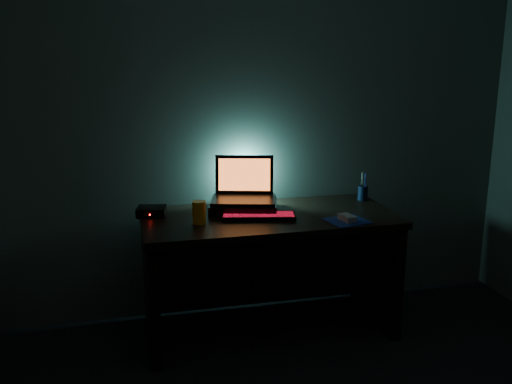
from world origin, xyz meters
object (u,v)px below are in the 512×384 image
at_px(pen_cup, 363,193).
at_px(router, 152,212).
at_px(keyboard, 259,216).
at_px(mouse, 347,218).
at_px(laptop, 244,190).
at_px(juice_glass, 199,212).

distance_m(pen_cup, router, 1.36).
height_order(keyboard, mouse, mouse).
height_order(laptop, router, laptop).
bearing_deg(keyboard, juice_glass, -164.99).
xyz_separation_m(mouse, pen_cup, (0.28, 0.42, 0.03)).
distance_m(pen_cup, juice_glass, 1.14).
bearing_deg(mouse, juice_glass, 156.69).
height_order(pen_cup, router, pen_cup).
xyz_separation_m(keyboard, router, (-0.60, 0.19, 0.01)).
bearing_deg(mouse, keyboard, 147.43).
bearing_deg(juice_glass, router, 140.26).
xyz_separation_m(keyboard, juice_glass, (-0.35, -0.02, 0.05)).
bearing_deg(laptop, mouse, -22.56).
bearing_deg(laptop, pen_cup, 16.35).
height_order(mouse, juice_glass, juice_glass).
xyz_separation_m(keyboard, pen_cup, (0.76, 0.24, 0.03)).
relative_size(laptop, pen_cup, 4.65).
xyz_separation_m(keyboard, mouse, (0.48, -0.17, 0.01)).
bearing_deg(pen_cup, router, -177.83).
distance_m(mouse, router, 1.14).
bearing_deg(router, mouse, -6.96).
relative_size(mouse, router, 0.56).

